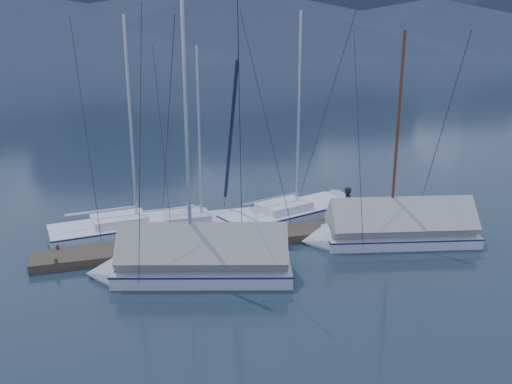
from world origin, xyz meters
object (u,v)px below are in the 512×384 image
at_px(sailboat_open_left, 149,225).
at_px(sailboat_covered_far, 187,264).
at_px(sailboat_open_mid, 212,223).
at_px(sailboat_open_right, 305,211).
at_px(sailboat_covered_near, 387,231).
at_px(person, 348,206).

height_order(sailboat_open_left, sailboat_covered_far, sailboat_covered_far).
height_order(sailboat_open_mid, sailboat_covered_far, sailboat_covered_far).
distance_m(sailboat_open_right, sailboat_covered_near, 4.87).
distance_m(sailboat_open_mid, person, 6.25).
bearing_deg(sailboat_open_mid, sailboat_open_left, 170.88).
height_order(sailboat_open_mid, person, sailboat_open_mid).
distance_m(sailboat_open_right, person, 3.20).
xyz_separation_m(sailboat_open_left, person, (8.38, -3.06, 1.04)).
height_order(sailboat_covered_near, person, sailboat_covered_near).
bearing_deg(sailboat_covered_far, sailboat_open_left, 97.60).
relative_size(sailboat_open_right, person, 5.97).
xyz_separation_m(sailboat_open_left, sailboat_covered_near, (9.44, -4.63, 0.30)).
xyz_separation_m(sailboat_open_mid, sailboat_covered_far, (-2.07, -5.06, 0.36)).
bearing_deg(sailboat_open_right, person, -74.60).
relative_size(sailboat_open_mid, person, 5.06).
height_order(sailboat_open_mid, sailboat_open_right, sailboat_open_right).
distance_m(sailboat_open_left, sailboat_covered_near, 10.51).
distance_m(sailboat_open_left, person, 8.98).
relative_size(sailboat_open_mid, sailboat_covered_far, 0.85).
height_order(sailboat_open_left, person, sailboat_open_left).
height_order(sailboat_open_left, sailboat_open_mid, sailboat_open_left).
xyz_separation_m(sailboat_covered_near, person, (-1.05, 1.57, 0.74)).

